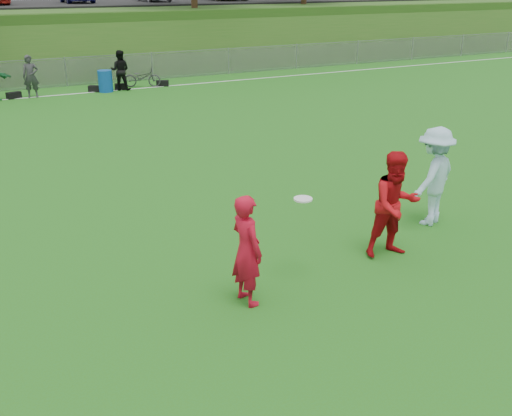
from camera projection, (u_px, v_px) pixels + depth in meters
ground at (285, 281)px, 9.25m from camera, size 120.00×120.00×0.00m
sideline_far at (76, 94)px, 24.14m from camera, size 60.00×0.10×0.01m
fence at (66, 72)px, 25.55m from camera, size 58.00×0.06×1.30m
berm at (32, 32)px, 34.33m from camera, size 120.00×18.00×3.00m
parking_lot at (25, 4)px, 35.41m from camera, size 120.00×12.00×0.10m
spectator_row at (4, 78)px, 22.69m from camera, size 9.22×0.94×1.69m
gear_bags at (100, 88)px, 24.62m from camera, size 6.91×0.55×0.26m
player_red_left at (247, 250)px, 8.36m from camera, size 0.50×0.68×1.72m
player_red_center at (395, 205)px, 9.79m from camera, size 1.01×0.83×1.89m
player_blue at (433, 177)px, 11.09m from camera, size 1.44×1.14×1.95m
frisbee at (303, 199)px, 8.87m from camera, size 0.30×0.30×0.03m
recycling_bin at (105, 81)px, 24.37m from camera, size 0.70×0.70×0.91m
bicycle at (142, 77)px, 25.49m from camera, size 1.71×1.16×0.85m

